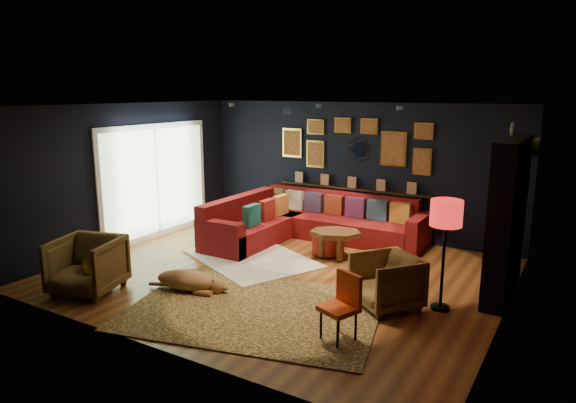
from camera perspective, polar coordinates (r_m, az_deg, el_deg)
The scene contains 20 objects.
floor at distance 8.15m, azimuth -0.78°, elevation -8.01°, with size 6.50×6.50×0.00m, color brown.
room_walls at distance 7.74m, azimuth -0.81°, elevation 3.12°, with size 6.50×6.50×6.50m.
sectional at distance 9.84m, azimuth 1.71°, elevation -2.46°, with size 3.41×2.69×0.86m.
ledge at distance 10.20m, azimuth 7.14°, elevation 1.42°, with size 3.20×0.12×0.04m, color black.
gallery_wall at distance 10.11m, azimuth 7.29°, elevation 6.41°, with size 3.15×0.04×1.02m.
sunburst_mirror at distance 10.08m, azimuth 7.87°, elevation 5.76°, with size 0.47×0.16×0.47m.
fireplace at distance 7.67m, azimuth 23.08°, elevation -2.32°, with size 0.31×1.60×2.20m.
deer_head at distance 7.99m, azimuth 24.55°, elevation 5.61°, with size 0.50×0.28×0.45m.
sliding_door at distance 10.28m, azimuth -14.42°, elevation 2.24°, with size 0.06×2.80×2.20m.
ceiling_spots at distance 8.34m, azimuth 2.11°, elevation 10.45°, with size 3.30×2.50×0.06m.
shag_rug at distance 8.82m, azimuth -4.09°, elevation -6.33°, with size 2.18×1.58×0.03m, color silver.
leopard_rug at distance 6.89m, azimuth -3.77°, elevation -11.89°, with size 3.21×2.29×0.02m, color tan.
coffee_table at distance 8.81m, azimuth 5.26°, elevation -3.84°, with size 1.07×0.95×0.45m.
pouf at distance 9.02m, azimuth 4.48°, elevation -4.59°, with size 0.56×0.56×0.37m, color maroon.
armchair_left at distance 7.83m, azimuth -21.45°, elevation -6.34°, with size 0.86×0.80×0.88m, color #A67D38.
armchair_right at distance 6.96m, azimuth 10.90°, elevation -8.43°, with size 0.76×0.71×0.79m, color #A67D38.
gold_stool at distance 7.89m, azimuth -20.43°, elevation -7.73°, with size 0.37×0.37×0.46m, color gold.
orange_chair at distance 5.99m, azimuth 6.12°, elevation -10.99°, with size 0.48×0.48×0.79m.
floor_lamp at distance 6.82m, azimuth 17.15°, elevation -1.83°, with size 0.41×0.41×1.47m.
dog at distance 7.56m, azimuth -11.25°, elevation -8.18°, with size 1.24×0.61×0.39m, color #A47247, non-canonical shape.
Camera 1 is at (4.02, -6.50, 2.83)m, focal length 32.00 mm.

